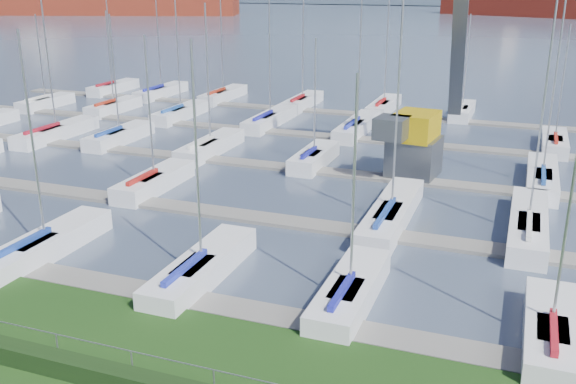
% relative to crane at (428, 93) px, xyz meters
% --- Properties ---
extents(water, '(800.00, 540.00, 0.20)m').
position_rel_crane_xyz_m(water, '(-3.94, 231.67, -5.73)').
color(water, '#455065').
extents(fence, '(80.00, 0.04, 0.04)m').
position_rel_crane_xyz_m(fence, '(-3.94, -28.33, -4.13)').
color(fence, gray).
rests_on(fence, grass).
extents(docks, '(90.00, 41.60, 0.25)m').
position_rel_crane_xyz_m(docks, '(-3.94, -2.33, -5.55)').
color(docks, slate).
rests_on(docks, water).
extents(crane, '(4.96, 13.34, 22.35)m').
position_rel_crane_xyz_m(crane, '(0.00, 0.00, 0.00)').
color(crane, '#585B60').
rests_on(crane, water).
extents(cargo_ship_west, '(83.44, 42.09, 21.50)m').
position_rel_crane_xyz_m(cargo_ship_west, '(-135.75, 155.85, -1.60)').
color(cargo_ship_west, maroon).
rests_on(cargo_ship_west, water).
extents(sailboat_fleet, '(75.22, 50.04, 13.59)m').
position_rel_crane_xyz_m(sailboat_fleet, '(-6.70, 0.21, 0.12)').
color(sailboat_fleet, navy).
rests_on(sailboat_fleet, water).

